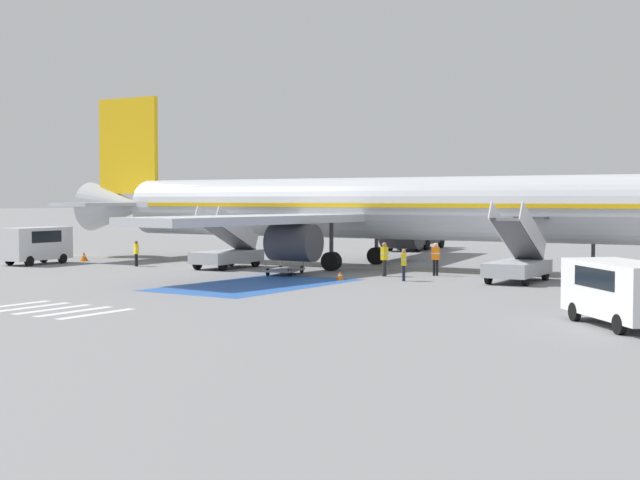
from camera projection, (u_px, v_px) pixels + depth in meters
ground_plane at (373, 267)px, 54.53m from camera, size 600.00×600.00×0.00m
apron_leadline_yellow at (380, 268)px, 53.55m from camera, size 79.85×4.71×0.01m
apron_stand_patch_blue at (257, 285)px, 43.36m from camera, size 6.05×10.72×0.01m
apron_walkway_bar_0 at (12, 305)px, 35.04m from camera, size 0.44×3.60×0.01m
apron_walkway_bar_1 at (32, 307)px, 34.38m from camera, size 0.44×3.60×0.01m
apron_walkway_bar_2 at (53, 309)px, 33.72m from camera, size 0.44×3.60×0.01m
apron_walkway_bar_3 at (74, 311)px, 33.07m from camera, size 0.44×3.60×0.01m
apron_walkway_bar_4 at (97, 314)px, 32.41m from camera, size 0.44×3.60×0.01m
airliner at (370, 208)px, 53.72m from camera, size 45.68×33.28×11.32m
boarding_stairs_forward at (518, 262)px, 44.76m from camera, size 2.47×5.33×4.09m
boarding_stairs_aft at (227, 252)px, 53.76m from camera, size 2.47×5.33×3.78m
fuel_tanker at (416, 228)px, 73.49m from camera, size 3.66×8.88×3.52m
service_van_0 at (36, 242)px, 56.91m from camera, size 2.14×4.57×2.36m
service_van_1 at (623, 288)px, 29.07m from camera, size 4.91×5.09×2.12m
baggage_cart at (285, 270)px, 49.27m from camera, size 2.17×2.92×0.87m
ground_crew_0 at (436, 257)px, 48.45m from camera, size 0.47×0.31×1.80m
ground_crew_1 at (384, 257)px, 48.07m from camera, size 0.28×0.45×1.84m
ground_crew_2 at (136, 252)px, 55.16m from camera, size 0.49×0.40×1.60m
ground_crew_3 at (404, 263)px, 45.36m from camera, size 0.37×0.48×1.62m
traffic_cone_0 at (598, 281)px, 41.73m from camera, size 0.57×0.57×0.64m
traffic_cone_1 at (84, 256)px, 59.92m from camera, size 0.57×0.57×0.63m
traffic_cone_2 at (340, 276)px, 45.85m from camera, size 0.41×0.41×0.46m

